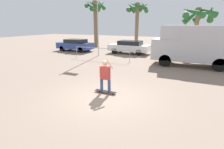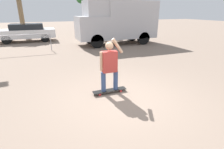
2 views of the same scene
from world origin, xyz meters
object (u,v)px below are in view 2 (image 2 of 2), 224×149
object	(u,v)px
skateboard	(110,90)
parked_car_white	(26,32)
person_skateboarder	(109,64)
camper_van	(118,21)

from	to	relation	value
skateboard	parked_car_white	size ratio (longest dim) A/B	0.24
skateboard	parked_car_white	bearing A→B (deg)	104.18
skateboard	parked_car_white	world-z (taller)	parked_car_white
parked_car_white	skateboard	bearing A→B (deg)	-75.82
person_skateboarder	skateboard	bearing A→B (deg)	0.00
person_skateboarder	parked_car_white	bearing A→B (deg)	104.17
parked_car_white	camper_van	bearing A→B (deg)	-29.70
camper_van	parked_car_white	distance (m)	7.52
person_skateboarder	parked_car_white	size ratio (longest dim) A/B	0.36
camper_van	skateboard	bearing A→B (deg)	-114.87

